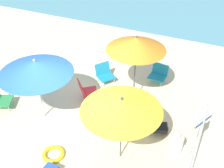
# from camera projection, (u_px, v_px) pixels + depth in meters

# --- Properties ---
(ground_plane) EXTENTS (40.00, 40.00, 0.00)m
(ground_plane) POSITION_uv_depth(u_px,v_px,m) (78.00, 123.00, 7.58)
(ground_plane) COLOR beige
(umbrella_yellow) EXTENTS (1.75, 1.75, 1.79)m
(umbrella_yellow) POSITION_uv_depth(u_px,v_px,m) (122.00, 105.00, 5.74)
(umbrella_yellow) COLOR #4C4C51
(umbrella_yellow) RESTS_ON ground_plane
(umbrella_orange) EXTENTS (1.60, 1.60, 2.13)m
(umbrella_orange) POSITION_uv_depth(u_px,v_px,m) (136.00, 44.00, 7.26)
(umbrella_orange) COLOR #4C4C51
(umbrella_orange) RESTS_ON ground_plane
(umbrella_blue) EXTENTS (1.89, 1.89, 1.84)m
(umbrella_blue) POSITION_uv_depth(u_px,v_px,m) (35.00, 67.00, 6.87)
(umbrella_blue) COLOR silver
(umbrella_blue) RESTS_ON ground_plane
(beach_chair_a) EXTENTS (0.56, 0.58, 0.56)m
(beach_chair_a) POSITION_uv_depth(u_px,v_px,m) (159.00, 74.00, 9.02)
(beach_chair_a) COLOR teal
(beach_chair_a) RESTS_ON ground_plane
(beach_chair_b) EXTENTS (0.78, 0.78, 0.66)m
(beach_chair_b) POSITION_uv_depth(u_px,v_px,m) (86.00, 91.00, 8.18)
(beach_chair_b) COLOR red
(beach_chair_b) RESTS_ON ground_plane
(beach_chair_e) EXTENTS (0.72, 0.72, 0.59)m
(beach_chair_e) POSITION_uv_depth(u_px,v_px,m) (104.00, 73.00, 9.04)
(beach_chair_e) COLOR teal
(beach_chair_e) RESTS_ON ground_plane
(beach_chair_f) EXTENTS (0.70, 0.71, 0.58)m
(beach_chair_f) POSITION_uv_depth(u_px,v_px,m) (0.00, 99.00, 7.96)
(beach_chair_f) COLOR #33934C
(beach_chair_f) RESTS_ON ground_plane
(person_a) EXTENTS (0.55, 0.43, 0.93)m
(person_a) POSITION_uv_depth(u_px,v_px,m) (156.00, 120.00, 7.01)
(person_a) COLOR black
(person_a) RESTS_ON ground_plane
(person_b) EXTENTS (0.53, 0.56, 0.96)m
(person_b) POSITION_uv_depth(u_px,v_px,m) (176.00, 146.00, 6.30)
(person_b) COLOR silver
(person_b) RESTS_ON ground_plane
(warning_sign) EXTENTS (0.23, 0.44, 2.22)m
(warning_sign) POSITION_uv_depth(u_px,v_px,m) (199.00, 138.00, 5.20)
(warning_sign) COLOR #ADADB2
(warning_sign) RESTS_ON ground_plane
(swim_ring) EXTENTS (0.53, 0.53, 0.10)m
(swim_ring) POSITION_uv_depth(u_px,v_px,m) (53.00, 154.00, 6.65)
(swim_ring) COLOR yellow
(swim_ring) RESTS_ON ground_plane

